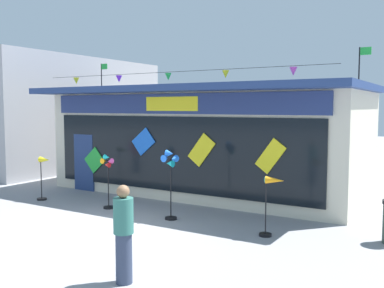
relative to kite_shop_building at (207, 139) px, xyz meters
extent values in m
plane|color=gray|center=(-0.08, -6.17, -1.84)|extent=(80.00, 80.00, 0.00)
cube|color=beige|center=(0.00, 0.06, -0.13)|extent=(10.51, 4.49, 3.43)
cube|color=navy|center=(0.00, -0.42, 1.69)|extent=(10.91, 5.46, 0.20)
cube|color=navy|center=(0.00, -2.23, 1.23)|extent=(9.67, 0.08, 0.62)
cube|color=yellow|center=(0.00, -2.26, 1.23)|extent=(1.89, 0.04, 0.43)
cube|color=black|center=(0.00, -2.22, -0.33)|extent=(9.46, 0.06, 2.33)
cube|color=navy|center=(-3.78, -2.22, -0.84)|extent=(0.90, 0.07, 2.00)
cube|color=green|center=(-3.23, -2.28, -0.72)|extent=(0.94, 0.03, 0.93)
cube|color=blue|center=(-1.07, -2.28, 0.02)|extent=(0.95, 0.03, 0.92)
cube|color=yellow|center=(1.08, -2.28, -0.14)|extent=(0.95, 0.03, 1.02)
cube|color=yellow|center=(3.23, -2.28, -0.19)|extent=(0.90, 0.03, 1.00)
cylinder|color=black|center=(0.00, -2.42, 2.18)|extent=(10.09, 0.01, 0.01)
cone|color=yellow|center=(-3.87, -2.42, 2.04)|extent=(0.20, 0.20, 0.22)
cone|color=purple|center=(-1.93, -2.42, 2.04)|extent=(0.20, 0.20, 0.22)
cone|color=green|center=(0.00, -2.42, 2.04)|extent=(0.20, 0.20, 0.22)
cone|color=yellow|center=(1.94, -2.42, 2.04)|extent=(0.20, 0.20, 0.22)
cone|color=#EA4CA3|center=(3.87, -2.42, 2.04)|extent=(0.20, 0.20, 0.22)
cylinder|color=black|center=(-5.00, 0.06, 2.34)|extent=(0.04, 0.04, 1.10)
cube|color=green|center=(-4.84, 0.06, 2.77)|extent=(0.32, 0.02, 0.22)
cylinder|color=black|center=(5.01, 0.06, 2.32)|extent=(0.04, 0.04, 1.07)
cube|color=green|center=(5.17, 0.06, 2.73)|extent=(0.32, 0.02, 0.22)
cylinder|color=black|center=(-3.76, -4.12, -1.81)|extent=(0.30, 0.30, 0.06)
cylinder|color=black|center=(-3.76, -4.12, -1.18)|extent=(0.03, 0.03, 1.31)
cone|color=yellow|center=(-3.56, -4.12, -0.53)|extent=(0.41, 0.22, 0.19)
cylinder|color=red|center=(-3.76, -4.12, -0.53)|extent=(0.03, 0.16, 0.16)
cylinder|color=black|center=(-1.13, -3.89, -1.81)|extent=(0.31, 0.31, 0.06)
cylinder|color=black|center=(-1.13, -3.89, -1.14)|extent=(0.03, 0.03, 1.41)
cylinder|color=black|center=(-1.13, -3.93, -0.43)|extent=(0.06, 0.04, 0.06)
cone|color=#EA4CA3|center=(-1.02, -3.93, -0.43)|extent=(0.16, 0.17, 0.16)
cone|color=#19B7BC|center=(-1.13, -3.93, -0.32)|extent=(0.17, 0.16, 0.16)
cone|color=orange|center=(-1.24, -3.93, -0.43)|extent=(0.16, 0.17, 0.16)
cone|color=red|center=(-1.13, -3.93, -0.54)|extent=(0.17, 0.16, 0.16)
cylinder|color=black|center=(1.13, -3.97, -1.81)|extent=(0.32, 0.32, 0.06)
cylinder|color=black|center=(1.13, -3.97, -1.03)|extent=(0.03, 0.03, 1.63)
cylinder|color=black|center=(1.13, -4.01, -0.21)|extent=(0.06, 0.04, 0.06)
cone|color=blue|center=(1.26, -4.01, -0.21)|extent=(0.19, 0.20, 0.19)
cone|color=blue|center=(1.13, -4.01, -0.08)|extent=(0.20, 0.19, 0.19)
cone|color=blue|center=(1.00, -4.01, -0.21)|extent=(0.19, 0.20, 0.19)
cone|color=#19B7BC|center=(1.13, -4.01, -0.34)|extent=(0.20, 0.19, 0.19)
cylinder|color=black|center=(3.83, -4.08, -1.81)|extent=(0.29, 0.29, 0.06)
cylinder|color=black|center=(3.83, -4.08, -1.18)|extent=(0.03, 0.03, 1.32)
cone|color=orange|center=(4.04, -4.08, -0.52)|extent=(0.44, 0.22, 0.18)
cylinder|color=#19B7BC|center=(3.83, -4.08, -0.52)|extent=(0.03, 0.16, 0.16)
cylinder|color=#333D56|center=(2.80, -7.85, -1.41)|extent=(0.28, 0.28, 0.86)
cylinder|color=#337066|center=(2.80, -7.85, -0.68)|extent=(0.34, 0.34, 0.60)
sphere|color=#8C6647|center=(2.80, -7.85, -0.27)|extent=(0.22, 0.22, 0.22)
cube|color=#99999E|center=(-10.73, 1.94, 0.81)|extent=(7.27, 9.91, 5.30)
camera|label=1|loc=(7.48, -13.35, 1.13)|focal=40.69mm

